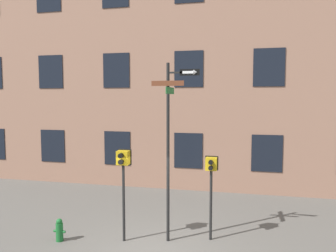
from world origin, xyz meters
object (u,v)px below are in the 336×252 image
(street_sign_pole, at_px, (170,137))
(fire_hydrant, at_px, (59,230))
(pedestrian_signal_left, at_px, (123,169))
(pedestrian_signal_right, at_px, (211,175))

(street_sign_pole, xyz_separation_m, fire_hydrant, (-3.17, -0.72, -2.74))
(street_sign_pole, bearing_deg, fire_hydrant, -167.19)
(pedestrian_signal_left, relative_size, pedestrian_signal_right, 1.09)
(pedestrian_signal_left, height_order, fire_hydrant, pedestrian_signal_left)
(pedestrian_signal_right, bearing_deg, pedestrian_signal_left, -165.49)
(street_sign_pole, relative_size, pedestrian_signal_left, 1.92)
(street_sign_pole, bearing_deg, pedestrian_signal_right, 17.12)
(street_sign_pole, distance_m, pedestrian_signal_right, 1.63)
(pedestrian_signal_left, relative_size, fire_hydrant, 4.01)
(pedestrian_signal_left, xyz_separation_m, fire_hydrant, (-1.84, -0.43, -1.82))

